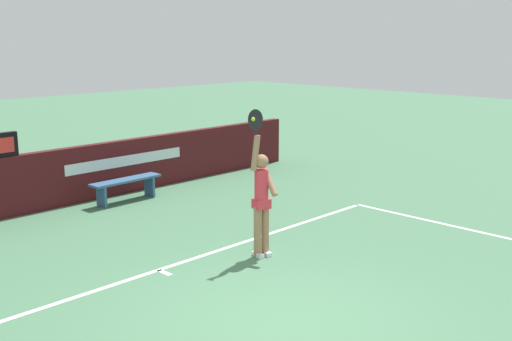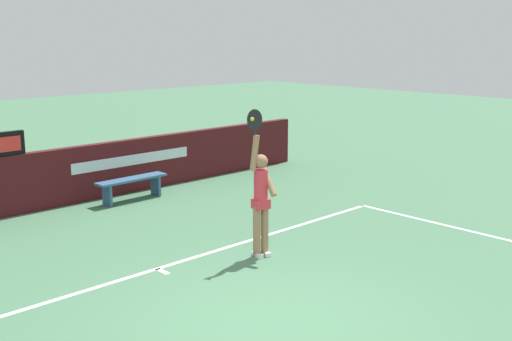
# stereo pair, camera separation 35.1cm
# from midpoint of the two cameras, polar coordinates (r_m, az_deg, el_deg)

# --- Properties ---
(ground_plane) EXTENTS (60.00, 60.00, 0.00)m
(ground_plane) POSITION_cam_midpoint_polar(r_m,az_deg,el_deg) (8.32, 0.96, -13.56)
(ground_plane) COLOR #477653
(court_lines) EXTENTS (10.86, 5.66, 0.00)m
(court_lines) POSITION_cam_midpoint_polar(r_m,az_deg,el_deg) (8.21, 1.92, -13.93)
(court_lines) COLOR white
(court_lines) RESTS_ON ground
(back_wall) EXTENTS (15.40, 0.21, 1.24)m
(back_wall) POSITION_cam_midpoint_polar(r_m,az_deg,el_deg) (13.74, -21.15, -1.19)
(back_wall) COLOR #461116
(back_wall) RESTS_ON ground
(tennis_player) EXTENTS (0.47, 0.44, 2.49)m
(tennis_player) POSITION_cam_midpoint_polar(r_m,az_deg,el_deg) (10.27, -0.49, -2.36)
(tennis_player) COLOR #9D7351
(tennis_player) RESTS_ON ground
(tennis_ball) EXTENTS (0.07, 0.07, 0.07)m
(tennis_ball) POSITION_cam_midpoint_polar(r_m,az_deg,el_deg) (9.89, -1.28, 4.69)
(tennis_ball) COLOR #C6E62C
(courtside_bench_far) EXTENTS (1.69, 0.40, 0.51)m
(courtside_bench_far) POSITION_cam_midpoint_polar(r_m,az_deg,el_deg) (14.14, -12.43, -1.23)
(courtside_bench_far) COLOR #355B83
(courtside_bench_far) RESTS_ON ground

